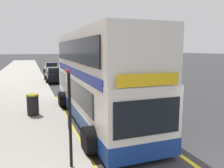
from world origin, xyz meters
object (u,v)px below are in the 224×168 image
(parked_car_black_kerbside, at_px, (55,75))
(parked_car_navy_distant, at_px, (116,71))
(parked_car_grey_far, at_px, (51,68))
(litter_bin, at_px, (33,104))
(bus_stop_sign, at_px, (69,111))
(parked_car_grey_ahead, at_px, (88,67))
(double_decker_bus, at_px, (97,79))

(parked_car_black_kerbside, xyz_separation_m, parked_car_navy_distant, (7.72, 1.38, 0.00))
(parked_car_grey_far, height_order, litter_bin, parked_car_grey_far)
(litter_bin, bearing_deg, parked_car_black_kerbside, 78.99)
(bus_stop_sign, xyz_separation_m, litter_bin, (-0.96, 5.90, -1.11))
(parked_car_black_kerbside, height_order, parked_car_navy_distant, same)
(bus_stop_sign, xyz_separation_m, parked_car_grey_ahead, (7.33, 27.06, -1.01))
(parked_car_navy_distant, bearing_deg, litter_bin, -123.33)
(double_decker_bus, distance_m, parked_car_navy_distant, 17.13)
(parked_car_black_kerbside, height_order, parked_car_grey_ahead, same)
(parked_car_grey_far, bearing_deg, parked_car_grey_ahead, -7.93)
(double_decker_bus, height_order, litter_bin, double_decker_bus)
(parked_car_grey_ahead, distance_m, litter_bin, 22.73)
(parked_car_black_kerbside, distance_m, litter_bin, 13.00)
(parked_car_grey_ahead, bearing_deg, parked_car_black_kerbside, -126.10)
(parked_car_navy_distant, bearing_deg, parked_car_grey_far, 135.58)
(parked_car_navy_distant, bearing_deg, double_decker_bus, -112.02)
(double_decker_bus, xyz_separation_m, parked_car_grey_far, (-0.18, 23.30, -1.26))
(bus_stop_sign, height_order, parked_car_black_kerbside, bus_stop_sign)
(litter_bin, bearing_deg, double_decker_bus, -24.27)
(parked_car_black_kerbside, bearing_deg, bus_stop_sign, -93.10)
(double_decker_bus, height_order, parked_car_grey_ahead, double_decker_bus)
(bus_stop_sign, distance_m, litter_bin, 6.08)
(parked_car_navy_distant, xyz_separation_m, litter_bin, (-10.20, -14.14, -0.10))
(parked_car_grey_ahead, bearing_deg, litter_bin, -112.85)
(double_decker_bus, distance_m, litter_bin, 3.68)
(parked_car_grey_far, bearing_deg, bus_stop_sign, -94.24)
(parked_car_black_kerbside, bearing_deg, parked_car_navy_distant, 11.71)
(double_decker_bus, relative_size, parked_car_grey_far, 2.50)
(double_decker_bus, bearing_deg, parked_car_grey_ahead, 77.09)
(double_decker_bus, height_order, parked_car_navy_distant, double_decker_bus)
(parked_car_navy_distant, relative_size, parked_car_grey_far, 1.00)
(parked_car_black_kerbside, relative_size, litter_bin, 3.78)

